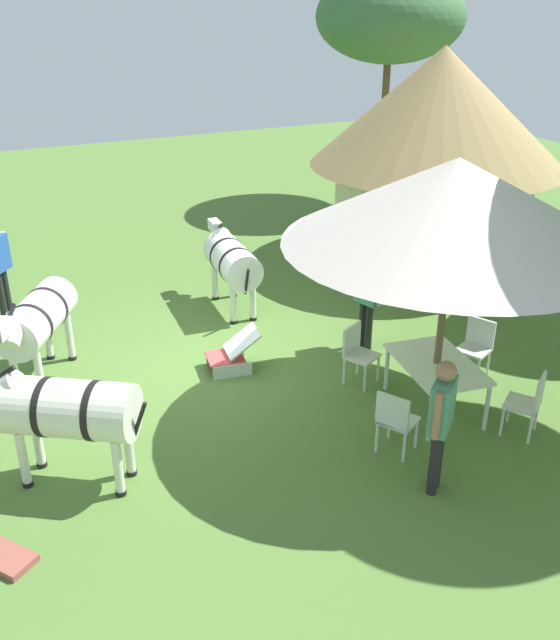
# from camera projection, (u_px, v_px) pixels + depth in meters

# --- Properties ---
(ground_plane) EXTENTS (36.00, 36.00, 0.00)m
(ground_plane) POSITION_uv_depth(u_px,v_px,m) (206.00, 365.00, 11.03)
(ground_plane) COLOR #4E7331
(thatched_hut) EXTENTS (5.17, 5.17, 4.37)m
(thatched_hut) POSITION_uv_depth(u_px,v_px,m) (436.00, 146.00, 14.26)
(thatched_hut) COLOR beige
(thatched_hut) RESTS_ON ground_plane
(shade_umbrella) EXTENTS (4.31, 4.31, 3.55)m
(shade_umbrella) POSITION_uv_depth(u_px,v_px,m) (455.00, 202.00, 8.62)
(shade_umbrella) COLOR brown
(shade_umbrella) RESTS_ON ground_plane
(patio_dining_table) EXTENTS (1.59, 1.16, 0.74)m
(patio_dining_table) POSITION_uv_depth(u_px,v_px,m) (437.00, 367.00, 9.63)
(patio_dining_table) COLOR silver
(patio_dining_table) RESTS_ON ground_plane
(patio_chair_east_end) EXTENTS (0.60, 0.60, 0.90)m
(patio_chair_east_end) POSITION_uv_depth(u_px,v_px,m) (529.00, 401.00, 9.12)
(patio_chair_east_end) COLOR silver
(patio_chair_east_end) RESTS_ON ground_plane
(patio_chair_west_end) EXTENTS (0.58, 0.57, 0.90)m
(patio_chair_west_end) POSITION_uv_depth(u_px,v_px,m) (476.00, 344.00, 10.57)
(patio_chair_west_end) COLOR silver
(patio_chair_west_end) RESTS_ON ground_plane
(patio_chair_near_hut) EXTENTS (0.58, 0.58, 0.90)m
(patio_chair_near_hut) POSITION_uv_depth(u_px,v_px,m) (357.00, 350.00, 10.38)
(patio_chair_near_hut) COLOR silver
(patio_chair_near_hut) RESTS_ON ground_plane
(patio_chair_near_lawn) EXTENTS (0.59, 0.59, 0.90)m
(patio_chair_near_lawn) POSITION_uv_depth(u_px,v_px,m) (395.00, 419.00, 8.75)
(patio_chair_near_lawn) COLOR silver
(patio_chair_near_lawn) RESTS_ON ground_plane
(guest_beside_umbrella) EXTENTS (0.56, 0.32, 1.62)m
(guest_beside_umbrella) POSITION_uv_depth(u_px,v_px,m) (367.00, 293.00, 11.16)
(guest_beside_umbrella) COLOR black
(guest_beside_umbrella) RESTS_ON ground_plane
(guest_behind_table) EXTENTS (0.47, 0.49, 1.72)m
(guest_behind_table) POSITION_uv_depth(u_px,v_px,m) (441.00, 415.00, 7.88)
(guest_behind_table) COLOR black
(guest_behind_table) RESTS_ON ground_plane
(striped_lounge_chair) EXTENTS (0.65, 0.87, 0.64)m
(striped_lounge_chair) POSITION_uv_depth(u_px,v_px,m) (232.00, 354.00, 10.83)
(striped_lounge_chair) COLOR #CE4443
(striped_lounge_chair) RESTS_ON ground_plane
(zebra_nearest_camera) EXTENTS (1.46, 1.93, 1.54)m
(zebra_nearest_camera) POSITION_uv_depth(u_px,v_px,m) (66.00, 409.00, 8.06)
(zebra_nearest_camera) COLOR silver
(zebra_nearest_camera) RESTS_ON ground_plane
(zebra_by_umbrella) EXTENTS (2.17, 0.76, 1.48)m
(zebra_by_umbrella) POSITION_uv_depth(u_px,v_px,m) (231.00, 260.00, 12.58)
(zebra_by_umbrella) COLOR silver
(zebra_by_umbrella) RESTS_ON ground_plane
(zebra_toward_hut) EXTENTS (2.03, 1.39, 1.54)m
(zebra_toward_hut) POSITION_uv_depth(u_px,v_px,m) (36.00, 320.00, 10.20)
(zebra_toward_hut) COLOR silver
(zebra_toward_hut) RESTS_ON ground_plane
(acacia_tree_far_lawn) EXTENTS (3.74, 3.74, 5.82)m
(acacia_tree_far_lawn) POSITION_uv_depth(u_px,v_px,m) (390.00, 17.00, 17.46)
(acacia_tree_far_lawn) COLOR brown
(acacia_tree_far_lawn) RESTS_ON ground_plane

